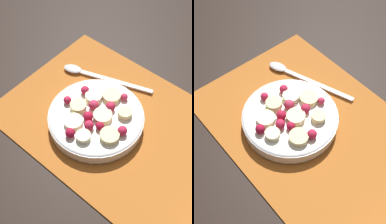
{
  "view_description": "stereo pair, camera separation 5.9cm",
  "coord_description": "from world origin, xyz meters",
  "views": [
    {
      "loc": [
        0.19,
        -0.3,
        0.51
      ],
      "look_at": [
        -0.03,
        -0.03,
        0.04
      ],
      "focal_mm": 50.0,
      "sensor_mm": 36.0,
      "label": 1
    },
    {
      "loc": [
        0.24,
        -0.25,
        0.51
      ],
      "look_at": [
        -0.03,
        -0.03,
        0.04
      ],
      "focal_mm": 50.0,
      "sensor_mm": 36.0,
      "label": 2
    }
  ],
  "objects": [
    {
      "name": "fruit_bowl",
      "position": [
        -0.03,
        -0.03,
        0.02
      ],
      "size": [
        0.19,
        0.19,
        0.05
      ],
      "color": "white",
      "rests_on": "placemat"
    },
    {
      "name": "placemat",
      "position": [
        0.0,
        0.0,
        0.0
      ],
      "size": [
        0.46,
        0.32,
        0.01
      ],
      "color": "#B26023",
      "rests_on": "ground_plane"
    },
    {
      "name": "ground_plane",
      "position": [
        0.0,
        0.0,
        0.0
      ],
      "size": [
        3.0,
        3.0,
        0.0
      ],
      "primitive_type": "plane",
      "color": "black"
    },
    {
      "name": "spoon",
      "position": [
        -0.12,
        0.06,
        0.01
      ],
      "size": [
        0.2,
        0.08,
        0.01
      ],
      "rotation": [
        0.0,
        0.0,
        3.47
      ],
      "color": "silver",
      "rests_on": "placemat"
    }
  ]
}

